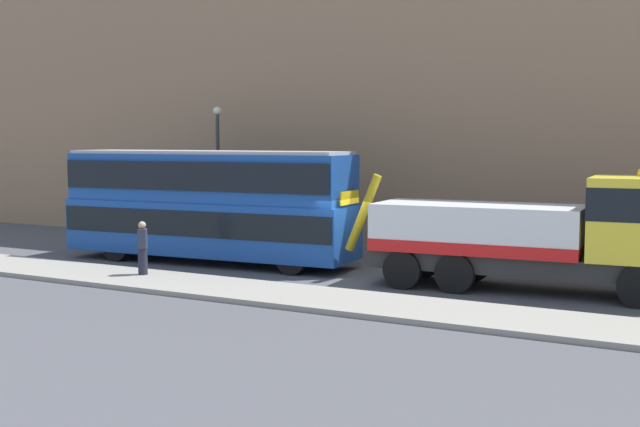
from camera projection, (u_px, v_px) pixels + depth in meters
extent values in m
plane|color=#4C4C51|center=(362.00, 277.00, 26.08)|extent=(120.00, 120.00, 0.00)
cube|color=gray|center=(297.00, 297.00, 22.40)|extent=(60.00, 2.80, 0.15)
cube|color=#9E7A5B|center=(438.00, 48.00, 31.19)|extent=(60.00, 1.20, 16.00)
cube|color=#2D2D2D|center=(522.00, 262.00, 23.53)|extent=(9.13, 2.83, 0.55)
cube|color=yellow|center=(640.00, 219.00, 22.07)|extent=(2.77, 2.77, 2.30)
cube|color=silver|center=(478.00, 227.00, 23.98)|extent=(6.27, 3.02, 1.40)
cube|color=red|center=(478.00, 245.00, 24.03)|extent=(6.27, 3.07, 0.36)
cylinder|color=#B79914|center=(363.00, 213.00, 25.50)|extent=(1.25, 0.36, 2.52)
cylinder|color=black|center=(640.00, 287.00, 21.18)|extent=(1.18, 0.42, 1.16)
cylinder|color=black|center=(474.00, 263.00, 25.27)|extent=(1.18, 0.42, 1.16)
cylinder|color=black|center=(455.00, 273.00, 23.26)|extent=(1.18, 0.42, 1.16)
cylinder|color=black|center=(425.00, 260.00, 25.94)|extent=(1.18, 0.42, 1.16)
cylinder|color=black|center=(403.00, 270.00, 23.93)|extent=(1.18, 0.42, 1.16)
cube|color=#19479E|center=(208.00, 227.00, 28.92)|extent=(11.15, 3.26, 1.90)
cube|color=#19479E|center=(208.00, 178.00, 28.75)|extent=(10.92, 3.14, 1.70)
cube|color=black|center=(208.00, 221.00, 28.90)|extent=(11.04, 3.30, 0.90)
cube|color=black|center=(208.00, 175.00, 28.74)|extent=(10.82, 3.28, 1.00)
cube|color=#B2B2B2|center=(207.00, 152.00, 28.67)|extent=(10.69, 3.03, 0.12)
cube|color=yellow|center=(350.00, 198.00, 26.51)|extent=(0.16, 1.50, 0.44)
cylinder|color=black|center=(319.00, 251.00, 28.35)|extent=(1.06, 0.37, 1.04)
cylinder|color=black|center=(291.00, 259.00, 26.39)|extent=(1.06, 0.37, 1.04)
cylinder|color=black|center=(152.00, 240.00, 31.34)|extent=(1.06, 0.37, 1.04)
cylinder|color=black|center=(116.00, 247.00, 29.39)|extent=(1.06, 0.37, 1.04)
cylinder|color=#232333|center=(143.00, 261.00, 25.59)|extent=(0.41, 0.41, 0.85)
cube|color=#2D3347|center=(142.00, 239.00, 25.52)|extent=(0.43, 0.48, 0.62)
sphere|color=tan|center=(142.00, 225.00, 25.48)|extent=(0.24, 0.24, 0.24)
cylinder|color=#38383D|center=(218.00, 180.00, 34.04)|extent=(0.16, 0.16, 5.50)
sphere|color=#EAE5C6|center=(217.00, 111.00, 33.77)|extent=(0.36, 0.36, 0.36)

